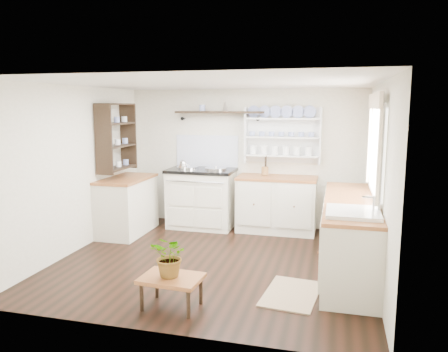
# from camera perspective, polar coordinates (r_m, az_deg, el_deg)

# --- Properties ---
(floor) EXTENTS (4.00, 3.80, 0.01)m
(floor) POSITION_cam_1_polar(r_m,az_deg,el_deg) (5.87, -1.29, -11.02)
(floor) COLOR black
(floor) RESTS_ON ground
(wall_back) EXTENTS (4.00, 0.02, 2.30)m
(wall_back) POSITION_cam_1_polar(r_m,az_deg,el_deg) (7.41, 2.68, 2.36)
(wall_back) COLOR beige
(wall_back) RESTS_ON ground
(wall_right) EXTENTS (0.02, 3.80, 2.30)m
(wall_right) POSITION_cam_1_polar(r_m,az_deg,el_deg) (5.39, 19.58, -0.70)
(wall_right) COLOR beige
(wall_right) RESTS_ON ground
(wall_left) EXTENTS (0.02, 3.80, 2.30)m
(wall_left) POSITION_cam_1_polar(r_m,az_deg,el_deg) (6.41, -18.79, 0.83)
(wall_left) COLOR beige
(wall_left) RESTS_ON ground
(ceiling) EXTENTS (4.00, 3.80, 0.01)m
(ceiling) POSITION_cam_1_polar(r_m,az_deg,el_deg) (5.51, -1.37, 12.03)
(ceiling) COLOR white
(ceiling) RESTS_ON wall_back
(window) EXTENTS (0.08, 1.55, 1.22)m
(window) POSITION_cam_1_polar(r_m,az_deg,el_deg) (5.49, 19.15, 3.85)
(window) COLOR white
(window) RESTS_ON wall_right
(aga_cooker) EXTENTS (1.10, 0.76, 1.02)m
(aga_cooker) POSITION_cam_1_polar(r_m,az_deg,el_deg) (7.36, -2.91, -2.80)
(aga_cooker) COLOR white
(aga_cooker) RESTS_ON floor
(back_cabinets) EXTENTS (1.27, 0.63, 0.90)m
(back_cabinets) POSITION_cam_1_polar(r_m,az_deg,el_deg) (7.13, 6.88, -3.58)
(back_cabinets) COLOR #F0E8CF
(back_cabinets) RESTS_ON floor
(right_cabinets) EXTENTS (0.62, 2.43, 0.90)m
(right_cabinets) POSITION_cam_1_polar(r_m,az_deg,el_deg) (5.62, 16.05, -7.35)
(right_cabinets) COLOR #F0E8CF
(right_cabinets) RESTS_ON floor
(belfast_sink) EXTENTS (0.55, 0.60, 0.45)m
(belfast_sink) POSITION_cam_1_polar(r_m,az_deg,el_deg) (4.81, 16.44, -5.95)
(belfast_sink) COLOR white
(belfast_sink) RESTS_ON right_cabinets
(left_cabinets) EXTENTS (0.62, 1.13, 0.90)m
(left_cabinets) POSITION_cam_1_polar(r_m,az_deg,el_deg) (7.15, -12.54, -3.70)
(left_cabinets) COLOR #F0E8CF
(left_cabinets) RESTS_ON floor
(plate_rack) EXTENTS (1.20, 0.22, 0.90)m
(plate_rack) POSITION_cam_1_polar(r_m,az_deg,el_deg) (7.23, 7.72, 5.35)
(plate_rack) COLOR white
(plate_rack) RESTS_ON wall_back
(high_shelf) EXTENTS (1.50, 0.29, 0.16)m
(high_shelf) POSITION_cam_1_polar(r_m,az_deg,el_deg) (7.33, -0.56, 8.25)
(high_shelf) COLOR black
(high_shelf) RESTS_ON wall_back
(left_shelving) EXTENTS (0.28, 0.80, 1.05)m
(left_shelving) POSITION_cam_1_polar(r_m,az_deg,el_deg) (7.06, -13.87, 5.04)
(left_shelving) COLOR black
(left_shelving) RESTS_ON wall_left
(kettle) EXTENTS (0.16, 0.16, 0.20)m
(kettle) POSITION_cam_1_polar(r_m,az_deg,el_deg) (7.24, -5.35, 1.23)
(kettle) COLOR silver
(kettle) RESTS_ON aga_cooker
(utensil_crock) EXTENTS (0.11, 0.11, 0.13)m
(utensil_crock) POSITION_cam_1_polar(r_m,az_deg,el_deg) (7.14, 5.37, 0.67)
(utensil_crock) COLOR olive
(utensil_crock) RESTS_ON back_cabinets
(center_table) EXTENTS (0.63, 0.47, 0.33)m
(center_table) POSITION_cam_1_polar(r_m,az_deg,el_deg) (4.54, -6.88, -13.43)
(center_table) COLOR brown
(center_table) RESTS_ON floor
(potted_plant) EXTENTS (0.45, 0.42, 0.43)m
(potted_plant) POSITION_cam_1_polar(r_m,az_deg,el_deg) (4.45, -6.94, -10.34)
(potted_plant) COLOR #3F7233
(potted_plant) RESTS_ON center_table
(floor_rug) EXTENTS (0.64, 0.91, 0.02)m
(floor_rug) POSITION_cam_1_polar(r_m,az_deg,el_deg) (4.96, 8.79, -14.95)
(floor_rug) COLOR #8D7052
(floor_rug) RESTS_ON floor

